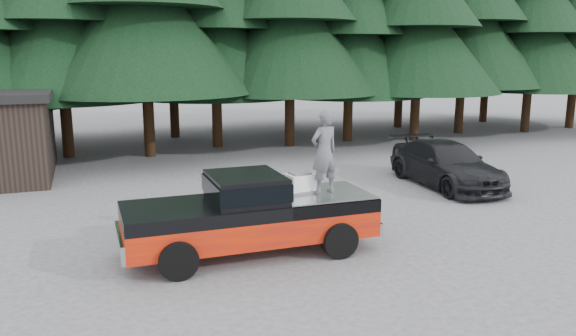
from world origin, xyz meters
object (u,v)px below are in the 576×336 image
object	(u,v)px
air_compressor	(300,184)
man_on_bed	(324,152)
pickup_truck	(250,226)
parked_car	(446,164)

from	to	relation	value
air_compressor	man_on_bed	xyz separation A→B (m)	(0.51, -0.29, 0.80)
man_on_bed	air_compressor	bearing A→B (deg)	-43.94
pickup_truck	man_on_bed	bearing A→B (deg)	-2.83
parked_car	pickup_truck	bearing A→B (deg)	-150.90
man_on_bed	parked_car	size ratio (longest dim) A/B	0.38
pickup_truck	man_on_bed	distance (m)	2.48
parked_car	man_on_bed	bearing A→B (deg)	-144.38
air_compressor	man_on_bed	world-z (taller)	man_on_bed
pickup_truck	parked_car	xyz separation A→B (m)	(8.47, 4.26, 0.11)
pickup_truck	parked_car	size ratio (longest dim) A/B	1.12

